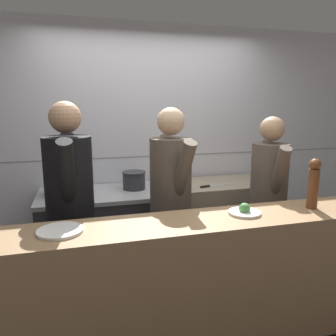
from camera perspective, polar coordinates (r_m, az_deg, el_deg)
The scene contains 14 objects.
ground_plane at distance 2.92m, azimuth 3.66°, elevation -25.39°, with size 14.00×14.00×0.00m, color #383333.
wall_back_tiled at distance 3.75m, azimuth -3.20°, elevation 4.43°, with size 8.00×0.06×2.60m.
oven_range at distance 3.50m, azimuth -11.63°, elevation -11.00°, with size 1.20×0.71×0.86m.
prep_counter at distance 3.77m, azimuth 7.91°, elevation -9.12°, with size 1.23×0.65×0.88m.
pass_counter at distance 2.43m, azimuth 6.83°, elevation -19.88°, with size 3.01×0.45×0.99m.
stock_pot at distance 3.34m, azimuth -18.23°, elevation -2.71°, with size 0.30×0.30×0.21m.
sauce_pot at distance 3.42m, azimuth -5.95°, elevation -2.05°, with size 0.25×0.25×0.18m.
chefs_knife at distance 3.48m, azimuth 7.78°, elevation -3.09°, with size 0.37×0.11×0.02m.
plated_dish_main at distance 2.08m, azimuth -18.27°, elevation -10.34°, with size 0.27×0.27×0.02m.
plated_dish_appetiser at distance 2.35m, azimuth 13.17°, elevation -7.34°, with size 0.22×0.22×0.08m.
pepper_mill at distance 2.58m, azimuth 24.02°, elevation -2.32°, with size 0.08×0.08×0.37m.
chef_head_cook at distance 2.62m, azimuth -16.65°, elevation -6.24°, with size 0.36×0.77×1.76m.
chef_sous at distance 2.77m, azimuth 0.48°, elevation -5.34°, with size 0.41×0.75×1.71m.
chef_line at distance 3.15m, azimuth 17.04°, elevation -4.70°, with size 0.39×0.71×1.63m.
Camera 1 is at (-0.78, -2.21, 1.74)m, focal length 35.00 mm.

